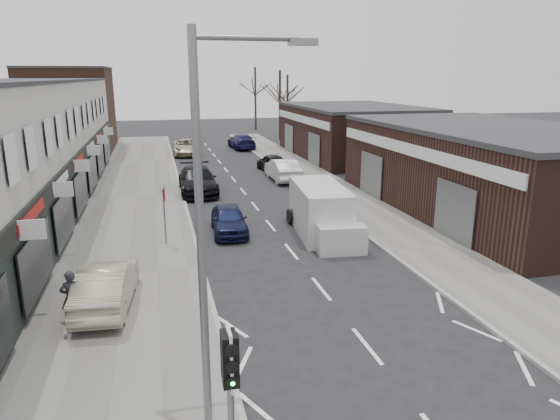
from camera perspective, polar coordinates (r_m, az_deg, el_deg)
ground at (r=13.15m, az=13.59°, el=-19.14°), size 160.00×160.00×0.00m
pavement_left at (r=32.37m, az=-16.10°, el=1.53°), size 5.50×64.00×0.12m
pavement_right at (r=34.20m, az=5.30°, el=2.76°), size 3.50×64.00×0.12m
brick_block_far at (r=55.22m, az=-22.88°, el=10.47°), size 8.00×10.00×8.00m
right_unit_near at (r=29.98m, az=22.92°, el=4.16°), size 10.00×18.00×4.50m
right_unit_far at (r=47.32m, az=8.34°, el=8.77°), size 10.00×16.00×4.50m
tree_far_a at (r=59.74m, az=-0.01°, el=8.03°), size 3.60×3.60×8.00m
tree_far_b at (r=66.13m, az=0.84°, el=8.71°), size 3.60×3.60×7.50m
tree_far_c at (r=71.27m, az=-2.78°, el=9.15°), size 3.60×3.60×8.50m
traffic_light at (r=9.01m, az=-5.75°, el=-17.87°), size 0.28×0.60×3.10m
street_lamp at (r=9.16m, az=-8.01°, el=-2.10°), size 2.23×0.22×8.00m
warning_sign at (r=22.11m, az=-13.07°, el=1.32°), size 0.12×0.80×2.70m
white_van at (r=23.62m, az=4.72°, el=-0.22°), size 2.61×6.18×2.33m
sedan_on_pavement at (r=17.04m, az=-19.22°, el=-8.15°), size 1.89×4.43×1.42m
pedestrian at (r=16.19m, az=-22.73°, el=-9.21°), size 0.69×0.52×1.70m
parked_car_left_a at (r=23.99m, az=-5.86°, el=-1.07°), size 1.79×4.03×1.35m
parked_car_left_b at (r=32.55m, az=-9.39°, el=3.37°), size 2.35×5.69×1.65m
parked_car_left_c at (r=48.83m, az=-10.62°, el=7.08°), size 2.66×5.47×1.50m
parked_car_right_a at (r=36.06m, az=0.31°, el=4.64°), size 1.69×4.77×1.57m
parked_car_right_b at (r=39.63m, az=-0.89°, el=5.46°), size 1.99×4.23×1.40m
parked_car_right_c at (r=52.37m, az=-4.42°, el=7.83°), size 2.43×5.37×1.53m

